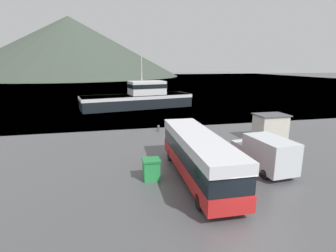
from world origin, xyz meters
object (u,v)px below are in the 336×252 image
Objects in this scene: tour_bus at (198,154)px; storage_bin at (151,169)px; fishing_boat at (139,98)px; dock_kiosk at (270,127)px; delivery_van at (265,153)px.

tour_bus reaches higher than storage_bin.
fishing_boat is at bearing 84.73° from storage_bin.
storage_bin is at bearing 164.04° from fishing_boat.
tour_bus is 3.33m from storage_bin.
storage_bin is at bearing -152.85° from dock_kiosk.
storage_bin is at bearing 171.50° from tour_bus.
fishing_boat is 13.89× the size of storage_bin.
dock_kiosk is (5.35, 7.33, -0.01)m from delivery_van.
tour_bus is 7.51× the size of storage_bin.
fishing_boat reaches higher than tour_bus.
storage_bin is (-3.13, 0.54, -1.01)m from tour_bus.
tour_bus is 31.34m from fishing_boat.
delivery_van is 31.56m from fishing_boat.
storage_bin is (-2.84, -30.80, -1.04)m from fishing_boat.
fishing_boat is at bearing 114.78° from dock_kiosk.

